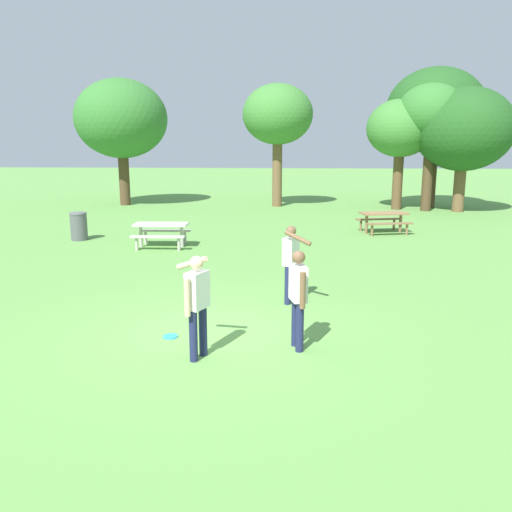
{
  "coord_description": "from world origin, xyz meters",
  "views": [
    {
      "loc": [
        1.33,
        -8.72,
        3.33
      ],
      "look_at": [
        0.7,
        1.99,
        1.0
      ],
      "focal_mm": 37.1,
      "sensor_mm": 36.0,
      "label": 1
    }
  ],
  "objects_px": {
    "person_bystander": "(298,293)",
    "picnic_table_near": "(161,230)",
    "person_thrower": "(197,299)",
    "tree_tall_left": "(121,119)",
    "trash_can_beside_table": "(79,226)",
    "tree_back_right": "(464,130)",
    "picnic_table_far": "(384,218)",
    "tree_back_left": "(435,110)",
    "tree_broad_center": "(278,116)",
    "tree_slender_mid": "(432,114)",
    "person_catcher": "(291,258)",
    "tree_far_right": "(400,129)",
    "frisbee": "(170,336)"
  },
  "relations": [
    {
      "from": "tree_far_right",
      "to": "person_catcher",
      "type": "bearing_deg",
      "value": -108.42
    },
    {
      "from": "person_bystander",
      "to": "person_thrower",
      "type": "bearing_deg",
      "value": -162.68
    },
    {
      "from": "tree_tall_left",
      "to": "tree_broad_center",
      "type": "xyz_separation_m",
      "value": [
        8.14,
        -0.11,
        0.16
      ]
    },
    {
      "from": "picnic_table_near",
      "to": "trash_can_beside_table",
      "type": "distance_m",
      "value": 3.3
    },
    {
      "from": "tree_slender_mid",
      "to": "person_bystander",
      "type": "bearing_deg",
      "value": -110.0
    },
    {
      "from": "person_thrower",
      "to": "tree_broad_center",
      "type": "relative_size",
      "value": 0.26
    },
    {
      "from": "tree_slender_mid",
      "to": "tree_tall_left",
      "type": "bearing_deg",
      "value": 174.32
    },
    {
      "from": "frisbee",
      "to": "picnic_table_near",
      "type": "xyz_separation_m",
      "value": [
        -2.03,
        7.93,
        0.55
      ]
    },
    {
      "from": "picnic_table_near",
      "to": "trash_can_beside_table",
      "type": "bearing_deg",
      "value": 161.26
    },
    {
      "from": "trash_can_beside_table",
      "to": "tree_far_right",
      "type": "height_order",
      "value": "tree_far_right"
    },
    {
      "from": "frisbee",
      "to": "tree_back_right",
      "type": "distance_m",
      "value": 20.67
    },
    {
      "from": "tree_back_right",
      "to": "tree_tall_left",
      "type": "bearing_deg",
      "value": 174.03
    },
    {
      "from": "picnic_table_far",
      "to": "tree_broad_center",
      "type": "height_order",
      "value": "tree_broad_center"
    },
    {
      "from": "person_bystander",
      "to": "trash_can_beside_table",
      "type": "distance_m",
      "value": 11.91
    },
    {
      "from": "tree_back_left",
      "to": "picnic_table_far",
      "type": "bearing_deg",
      "value": -114.91
    },
    {
      "from": "picnic_table_near",
      "to": "tree_slender_mid",
      "type": "relative_size",
      "value": 0.29
    },
    {
      "from": "picnic_table_far",
      "to": "trash_can_beside_table",
      "type": "relative_size",
      "value": 2.04
    },
    {
      "from": "tree_tall_left",
      "to": "tree_broad_center",
      "type": "bearing_deg",
      "value": -0.75
    },
    {
      "from": "person_thrower",
      "to": "tree_back_left",
      "type": "distance_m",
      "value": 22.08
    },
    {
      "from": "picnic_table_far",
      "to": "tree_back_right",
      "type": "distance_m",
      "value": 8.64
    },
    {
      "from": "tree_back_left",
      "to": "tree_back_right",
      "type": "distance_m",
      "value": 2.07
    },
    {
      "from": "tree_broad_center",
      "to": "picnic_table_near",
      "type": "bearing_deg",
      "value": -107.22
    },
    {
      "from": "tree_slender_mid",
      "to": "person_catcher",
      "type": "bearing_deg",
      "value": -113.2
    },
    {
      "from": "trash_can_beside_table",
      "to": "tree_far_right",
      "type": "bearing_deg",
      "value": 36.29
    },
    {
      "from": "person_bystander",
      "to": "tree_tall_left",
      "type": "xyz_separation_m",
      "value": [
        -8.87,
        19.67,
        3.53
      ]
    },
    {
      "from": "picnic_table_far",
      "to": "tree_back_right",
      "type": "bearing_deg",
      "value": 53.99
    },
    {
      "from": "tree_broad_center",
      "to": "frisbee",
      "type": "bearing_deg",
      "value": -94.36
    },
    {
      "from": "person_thrower",
      "to": "tree_back_right",
      "type": "relative_size",
      "value": 0.28
    },
    {
      "from": "tree_broad_center",
      "to": "tree_back_right",
      "type": "bearing_deg",
      "value": -10.72
    },
    {
      "from": "frisbee",
      "to": "tree_tall_left",
      "type": "distance_m",
      "value": 20.89
    },
    {
      "from": "person_thrower",
      "to": "tree_slender_mid",
      "type": "distance_m",
      "value": 20.65
    },
    {
      "from": "person_catcher",
      "to": "picnic_table_far",
      "type": "bearing_deg",
      "value": 68.71
    },
    {
      "from": "person_bystander",
      "to": "picnic_table_near",
      "type": "distance_m",
      "value": 9.33
    },
    {
      "from": "frisbee",
      "to": "trash_can_beside_table",
      "type": "xyz_separation_m",
      "value": [
        -5.15,
        8.99,
        0.47
      ]
    },
    {
      "from": "tree_far_right",
      "to": "tree_back_left",
      "type": "height_order",
      "value": "tree_back_left"
    },
    {
      "from": "trash_can_beside_table",
      "to": "tree_back_left",
      "type": "height_order",
      "value": "tree_back_left"
    },
    {
      "from": "person_catcher",
      "to": "person_bystander",
      "type": "bearing_deg",
      "value": -87.9
    },
    {
      "from": "person_thrower",
      "to": "person_catcher",
      "type": "relative_size",
      "value": 1.0
    },
    {
      "from": "frisbee",
      "to": "tree_broad_center",
      "type": "distance_m",
      "value": 19.79
    },
    {
      "from": "trash_can_beside_table",
      "to": "tree_tall_left",
      "type": "distance_m",
      "value": 11.15
    },
    {
      "from": "frisbee",
      "to": "trash_can_beside_table",
      "type": "bearing_deg",
      "value": 119.79
    },
    {
      "from": "tree_broad_center",
      "to": "tree_far_right",
      "type": "relative_size",
      "value": 1.16
    },
    {
      "from": "picnic_table_near",
      "to": "trash_can_beside_table",
      "type": "height_order",
      "value": "trash_can_beside_table"
    },
    {
      "from": "picnic_table_far",
      "to": "tree_back_left",
      "type": "bearing_deg",
      "value": 65.09
    },
    {
      "from": "person_bystander",
      "to": "tree_slender_mid",
      "type": "xyz_separation_m",
      "value": [
        6.6,
        18.13,
        3.66
      ]
    },
    {
      "from": "tree_broad_center",
      "to": "tree_back_left",
      "type": "xyz_separation_m",
      "value": [
        7.83,
        -0.11,
        0.22
      ]
    },
    {
      "from": "frisbee",
      "to": "picnic_table_far",
      "type": "relative_size",
      "value": 0.13
    },
    {
      "from": "person_bystander",
      "to": "tree_far_right",
      "type": "distance_m",
      "value": 19.6
    },
    {
      "from": "trash_can_beside_table",
      "to": "tree_back_right",
      "type": "distance_m",
      "value": 17.94
    },
    {
      "from": "trash_can_beside_table",
      "to": "tree_back_right",
      "type": "bearing_deg",
      "value": 28.94
    }
  ]
}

